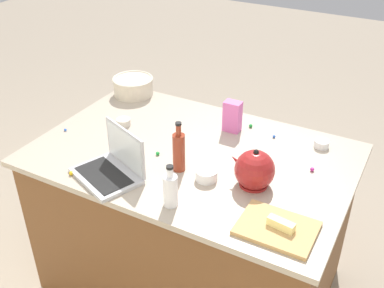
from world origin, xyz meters
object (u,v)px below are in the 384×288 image
(ramekin_small, at_px, (124,122))
(bottle_soy, at_px, (179,151))
(mixing_bowl_large, at_px, (133,86))
(laptop, at_px, (112,166))
(ramekin_medium, at_px, (322,144))
(bottle_vinegar, at_px, (170,190))
(ramekin_wide, at_px, (207,175))
(butter_stick_left, at_px, (281,224))
(candy_bag, at_px, (232,116))
(kettle, at_px, (254,170))
(cutting_board, at_px, (277,228))

(ramekin_small, bearing_deg, bottle_soy, 155.15)
(bottle_soy, bearing_deg, mixing_bowl_large, -41.12)
(laptop, bearing_deg, bottle_soy, -143.30)
(ramekin_small, xyz_separation_m, ramekin_medium, (-1.01, -0.30, -0.00))
(bottle_vinegar, height_order, ramekin_wide, bottle_vinegar)
(bottle_vinegar, relative_size, ramekin_wide, 1.98)
(bottle_vinegar, relative_size, butter_stick_left, 1.79)
(candy_bag, bearing_deg, ramekin_small, 23.07)
(bottle_vinegar, xyz_separation_m, kettle, (-0.25, -0.30, 0.00))
(cutting_board, height_order, ramekin_small, ramekin_small)
(mixing_bowl_large, relative_size, ramekin_small, 3.26)
(laptop, bearing_deg, butter_stick_left, -179.54)
(butter_stick_left, xyz_separation_m, candy_bag, (0.50, -0.63, 0.05))
(mixing_bowl_large, bearing_deg, butter_stick_left, 148.33)
(ramekin_medium, relative_size, ramekin_wide, 0.76)
(cutting_board, bearing_deg, bottle_vinegar, 8.31)
(mixing_bowl_large, bearing_deg, ramekin_medium, 177.33)
(laptop, xyz_separation_m, mixing_bowl_large, (0.41, -0.76, 0.01))
(mixing_bowl_large, height_order, kettle, kettle)
(butter_stick_left, bearing_deg, ramekin_medium, -87.89)
(bottle_vinegar, height_order, candy_bag, bottle_vinegar)
(mixing_bowl_large, distance_m, cutting_board, 1.42)
(laptop, distance_m, mixing_bowl_large, 0.86)
(bottle_soy, relative_size, ramekin_small, 3.27)
(ramekin_medium, xyz_separation_m, candy_bag, (0.47, 0.06, 0.07))
(laptop, xyz_separation_m, cutting_board, (-0.79, -0.01, -0.04))
(laptop, relative_size, bottle_vinegar, 1.87)
(mixing_bowl_large, xyz_separation_m, bottle_soy, (-0.66, 0.57, 0.04))
(kettle, bearing_deg, bottle_soy, 8.85)
(mixing_bowl_large, distance_m, bottle_soy, 0.87)
(butter_stick_left, bearing_deg, cutting_board, 0.00)
(mixing_bowl_large, relative_size, butter_stick_left, 2.28)
(butter_stick_left, relative_size, ramekin_small, 1.43)
(butter_stick_left, bearing_deg, mixing_bowl_large, -31.67)
(kettle, relative_size, ramekin_wide, 2.14)
(mixing_bowl_large, relative_size, bottle_vinegar, 1.27)
(bottle_soy, bearing_deg, laptop, 36.70)
(laptop, height_order, mixing_bowl_large, laptop)
(butter_stick_left, relative_size, ramekin_medium, 1.46)
(bottle_soy, bearing_deg, candy_bag, -98.13)
(candy_bag, bearing_deg, cutting_board, 127.27)
(laptop, relative_size, butter_stick_left, 3.36)
(cutting_board, bearing_deg, ramekin_medium, -89.09)
(kettle, height_order, ramekin_medium, kettle)
(ramekin_small, xyz_separation_m, candy_bag, (-0.54, -0.23, 0.07))
(candy_bag, bearing_deg, bottle_soy, 81.87)
(cutting_board, relative_size, ramekin_wide, 3.04)
(bottle_soy, distance_m, candy_bag, 0.46)
(kettle, relative_size, ramekin_medium, 2.83)
(bottle_soy, xyz_separation_m, candy_bag, (-0.06, -0.45, -0.02))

